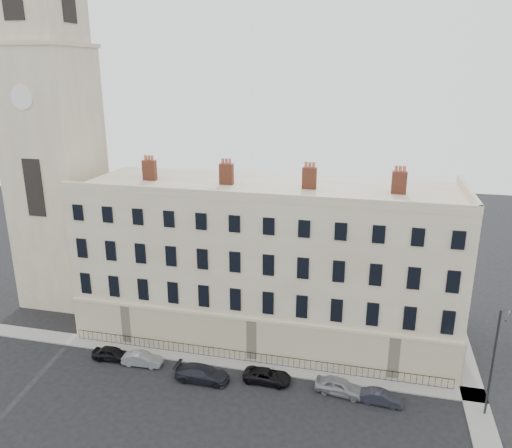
# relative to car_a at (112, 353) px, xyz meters

# --- Properties ---
(ground) EXTENTS (160.00, 160.00, 0.00)m
(ground) POSITION_rel_car_a_xyz_m (18.46, -2.87, -0.62)
(ground) COLOR black
(ground) RESTS_ON ground
(terrace) EXTENTS (36.22, 12.22, 17.00)m
(terrace) POSITION_rel_car_a_xyz_m (12.50, 9.10, 6.87)
(terrace) COLOR #C2AF90
(terrace) RESTS_ON ground
(church_tower) EXTENTS (8.00, 8.13, 44.00)m
(church_tower) POSITION_rel_car_a_xyz_m (-11.54, 11.13, 18.04)
(church_tower) COLOR #C2AF90
(church_tower) RESTS_ON ground
(pavement_terrace) EXTENTS (48.00, 2.00, 0.12)m
(pavement_terrace) POSITION_rel_car_a_xyz_m (8.46, 2.13, -0.56)
(pavement_terrace) COLOR gray
(pavement_terrace) RESTS_ON ground
(pavement_east_return) EXTENTS (2.00, 24.00, 0.12)m
(pavement_east_return) POSITION_rel_car_a_xyz_m (31.46, 5.13, -0.56)
(pavement_east_return) COLOR gray
(pavement_east_return) RESTS_ON ground
(railings) EXTENTS (35.00, 0.04, 0.96)m
(railings) POSITION_rel_car_a_xyz_m (12.46, 2.53, -0.07)
(railings) COLOR black
(railings) RESTS_ON ground
(car_a) EXTENTS (3.74, 1.69, 1.25)m
(car_a) POSITION_rel_car_a_xyz_m (0.00, 0.00, 0.00)
(car_a) COLOR black
(car_a) RESTS_ON ground
(car_b) EXTENTS (3.69, 1.50, 1.19)m
(car_b) POSITION_rel_car_a_xyz_m (3.07, -0.15, -0.03)
(car_b) COLOR gray
(car_b) RESTS_ON ground
(car_c) EXTENTS (4.74, 1.93, 1.37)m
(car_c) POSITION_rel_car_a_xyz_m (9.13, -1.12, 0.06)
(car_c) COLOR black
(car_c) RESTS_ON ground
(car_d) EXTENTS (4.13, 1.96, 1.14)m
(car_d) POSITION_rel_car_a_xyz_m (14.60, 0.02, -0.05)
(car_d) COLOR black
(car_d) RESTS_ON ground
(car_e) EXTENTS (4.23, 2.18, 1.38)m
(car_e) POSITION_rel_car_a_xyz_m (20.72, -0.14, 0.06)
(car_e) COLOR gray
(car_e) RESTS_ON ground
(car_f) EXTENTS (3.42, 1.41, 1.10)m
(car_f) POSITION_rel_car_a_xyz_m (24.07, -0.65, -0.07)
(car_f) COLOR #22242E
(car_f) RESTS_ON ground
(streetlamp) EXTENTS (0.88, 1.85, 8.99)m
(streetlamp) POSITION_rel_car_a_xyz_m (31.94, -0.26, 4.36)
(streetlamp) COLOR #2D2D32
(streetlamp) RESTS_ON ground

